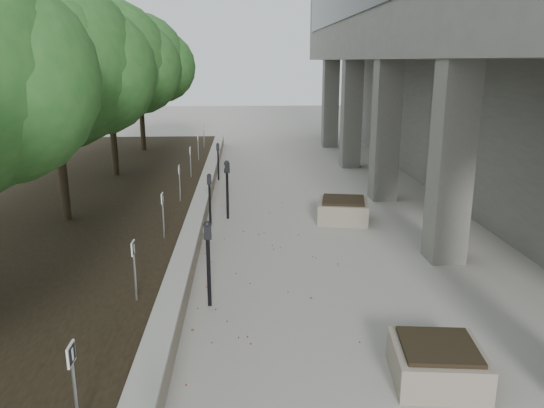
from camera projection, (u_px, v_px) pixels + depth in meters
name	position (u px, v px, depth m)	size (l,w,h in m)	color
retaining_wall	(199.00, 211.00, 13.58)	(0.39, 26.00, 0.50)	gray
planting_bed	(52.00, 216.00, 13.41)	(7.00, 26.00, 0.40)	black
crabapple_tree_3	(55.00, 100.00, 11.72)	(4.60, 4.00, 5.44)	#245821
crabapple_tree_4	(110.00, 89.00, 16.54)	(4.60, 4.00, 5.44)	#245821
crabapple_tree_5	(140.00, 82.00, 21.36)	(4.60, 4.00, 5.44)	#245821
parking_sign_2	(75.00, 388.00, 5.20)	(0.04, 0.22, 0.96)	black
parking_sign_3	(135.00, 271.00, 8.09)	(0.04, 0.22, 0.96)	black
parking_sign_4	(163.00, 216.00, 10.98)	(0.04, 0.22, 0.96)	black
parking_sign_5	(180.00, 183.00, 13.87)	(0.04, 0.22, 0.96)	black
parking_sign_6	(191.00, 162.00, 16.77)	(0.04, 0.22, 0.96)	black
parking_sign_7	(198.00, 147.00, 19.66)	(0.04, 0.22, 0.96)	black
parking_sign_8	(204.00, 136.00, 22.55)	(0.04, 0.22, 0.96)	black
parking_meter_2	(208.00, 264.00, 8.74)	(0.15, 0.10, 1.48)	black
parking_meter_3	(210.00, 199.00, 13.14)	(0.13, 0.09, 1.31)	black
parking_meter_4	(227.00, 190.00, 13.66)	(0.15, 0.11, 1.53)	black
parking_meter_5	(218.00, 162.00, 18.15)	(0.13, 0.09, 1.29)	black
planter_front	(437.00, 362.00, 6.77)	(1.10, 1.10, 0.51)	gray
planter_back	(343.00, 210.00, 13.59)	(1.24, 1.24, 0.58)	gray
berry_scatter	(277.00, 281.00, 9.88)	(3.30, 14.10, 0.02)	maroon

